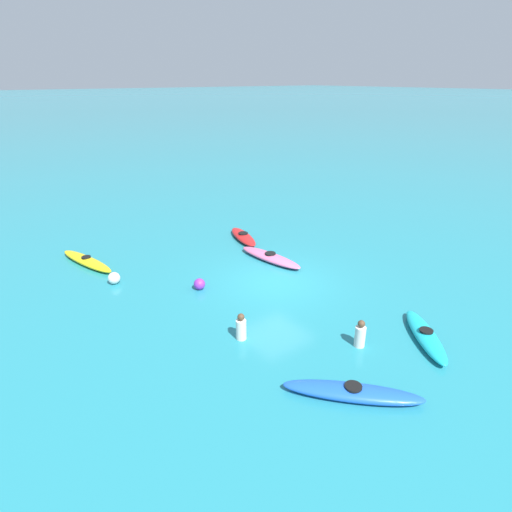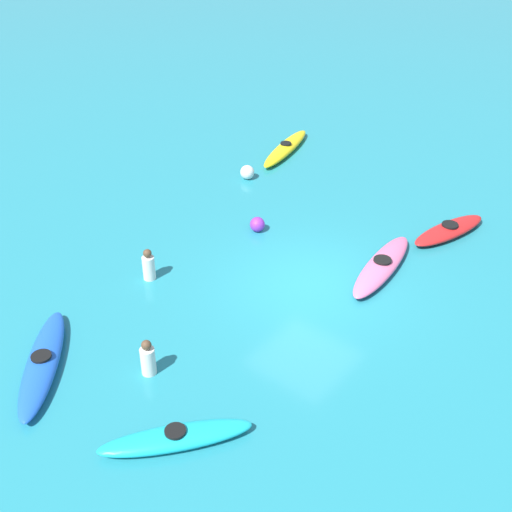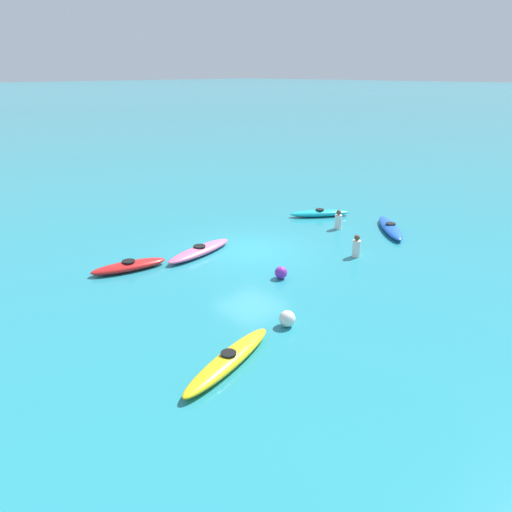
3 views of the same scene
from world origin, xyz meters
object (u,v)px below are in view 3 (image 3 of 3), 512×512
kayak_pink (200,251)px  buoy_purple (281,272)px  kayak_blue (390,228)px  person_by_kayaks (356,247)px  kayak_yellow (229,360)px  buoy_white (287,319)px  person_near_shore (338,221)px  kayak_red (129,266)px  kayak_cyan (320,213)px

kayak_pink → buoy_purple: bearing=96.5°
kayak_blue → person_by_kayaks: size_ratio=3.47×
kayak_pink → kayak_blue: bearing=154.2°
kayak_yellow → person_by_kayaks: size_ratio=4.07×
buoy_white → person_near_shore: size_ratio=0.53×
person_near_shore → person_by_kayaks: bearing=46.3°
kayak_yellow → buoy_purple: buoy_purple is taller
kayak_pink → person_near_shore: bearing=163.6°
buoy_white → buoy_purple: bearing=-135.7°
buoy_purple → person_near_shore: bearing=-162.5°
person_by_kayaks → kayak_red: bearing=-36.4°
kayak_blue → buoy_white: (9.87, 2.43, 0.07)m
kayak_red → buoy_white: size_ratio=6.02×
kayak_yellow → kayak_cyan: (-12.07, -6.41, 0.00)m
person_by_kayaks → kayak_yellow: bearing=13.1°
kayak_blue → kayak_pink: bearing=-25.8°
kayak_yellow → kayak_cyan: 13.67m
kayak_red → buoy_purple: (-3.25, 4.41, 0.05)m
kayak_red → buoy_white: buoy_white is taller
buoy_white → kayak_red: bearing=-83.2°
kayak_pink → kayak_blue: 8.74m
kayak_pink → kayak_yellow: bearing=55.3°
kayak_yellow → person_near_shore: size_ratio=4.07×
kayak_pink → buoy_purple: (-0.44, 3.84, 0.06)m
kayak_cyan → kayak_red: size_ratio=0.97×
kayak_blue → person_near_shore: (1.34, -1.88, 0.22)m
kayak_pink → kayak_red: 2.87m
kayak_pink → kayak_cyan: (-7.57, 0.09, -0.00)m
buoy_white → kayak_yellow: bearing=6.3°
person_near_shore → buoy_purple: bearing=17.5°
person_by_kayaks → kayak_pink: bearing=-47.9°
kayak_pink → person_near_shore: 6.81m
kayak_cyan → buoy_white: size_ratio=5.82×
kayak_yellow → kayak_cyan: size_ratio=1.32×
kayak_cyan → kayak_yellow: bearing=28.0°
buoy_white → buoy_purple: size_ratio=1.07×
kayak_pink → kayak_red: size_ratio=1.21×
kayak_cyan → person_by_kayaks: (3.50, 4.41, 0.22)m
buoy_white → kayak_pink: bearing=-107.9°
kayak_yellow → kayak_blue: size_ratio=1.17×
buoy_white → person_by_kayaks: 6.31m
kayak_cyan → kayak_blue: (-0.30, 3.71, -0.00)m
kayak_yellow → person_near_shore: person_near_shore is taller
kayak_blue → kayak_red: bearing=-22.3°
kayak_cyan → kayak_red: (10.38, -0.67, 0.00)m
person_near_shore → person_by_kayaks: 3.57m
person_by_kayaks → person_near_shore: bearing=-133.7°
kayak_blue → kayak_yellow: bearing=12.3°
kayak_yellow → kayak_blue: (-12.38, -2.70, 0.00)m
kayak_pink → kayak_cyan: 7.57m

